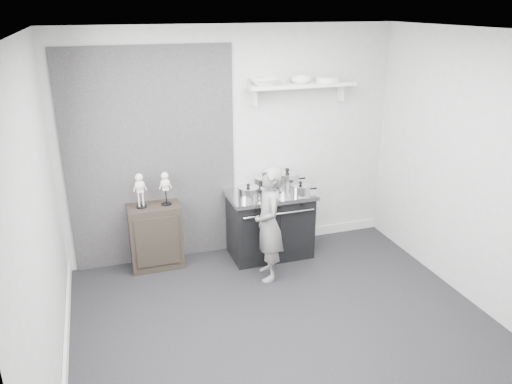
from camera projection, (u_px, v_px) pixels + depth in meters
ground at (286, 328)px, 4.76m from camera, size 4.00×4.00×0.00m
room_shell at (274, 161)px, 4.28m from camera, size 4.02×3.62×2.71m
wall_shelf at (301, 86)px, 5.77m from camera, size 1.30×0.26×0.24m
stove at (270, 224)px, 6.03m from camera, size 1.01×0.63×0.81m
side_cabinet at (156, 236)px, 5.76m from camera, size 0.59×0.34×0.76m
child at (269, 224)px, 5.43m from camera, size 0.37×0.51×1.30m
pot_front_left at (248, 192)px, 5.71m from camera, size 0.33×0.24×0.18m
pot_back_left at (264, 183)px, 5.97m from camera, size 0.36×0.27×0.21m
pot_back_right at (287, 179)px, 6.05m from camera, size 0.39×0.30×0.24m
pot_front_right at (300, 189)px, 5.82m from camera, size 0.33×0.24×0.16m
pot_front_center at (267, 193)px, 5.69m from camera, size 0.25×0.17×0.16m
skeleton_full at (140, 188)px, 5.51m from camera, size 0.13×0.08×0.46m
skeleton_torso at (165, 186)px, 5.59m from camera, size 0.12×0.08×0.44m
bowl_large at (264, 81)px, 5.60m from camera, size 0.33×0.33×0.08m
bowl_small at (301, 80)px, 5.73m from camera, size 0.24×0.24×0.07m
plate_stack at (327, 79)px, 5.83m from camera, size 0.29×0.29×0.06m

